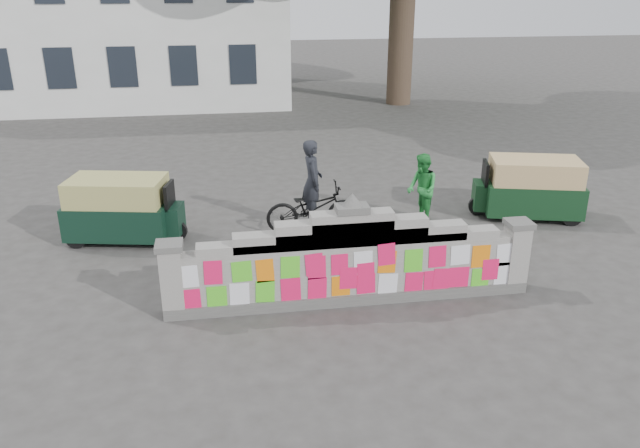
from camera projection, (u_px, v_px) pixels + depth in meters
The scene contains 8 objects.
ground at pixel (350, 301), 10.99m from camera, with size 100.00×100.00×0.00m, color #383533.
parapet_wall at pixel (351, 263), 10.71m from camera, with size 6.48×0.44×2.01m.
building at pixel (105, 9), 28.65m from camera, with size 16.00×10.00×8.90m.
cyclist_bike at pixel (312, 208), 13.87m from camera, with size 0.72×2.07×1.09m, color black.
cyclist_rider at pixel (312, 192), 13.74m from camera, with size 0.67×0.44×1.84m, color black.
pedestrian at pixel (422, 189), 14.31m from camera, with size 0.78×0.61×1.61m, color green.
rickshaw_left at pixel (122, 208), 13.33m from camera, with size 2.59×1.58×1.39m.
rickshaw_right at pixel (530, 187), 14.64m from camera, with size 2.63×1.71×1.41m.
Camera 1 is at (-2.09, -9.51, 5.30)m, focal length 35.00 mm.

